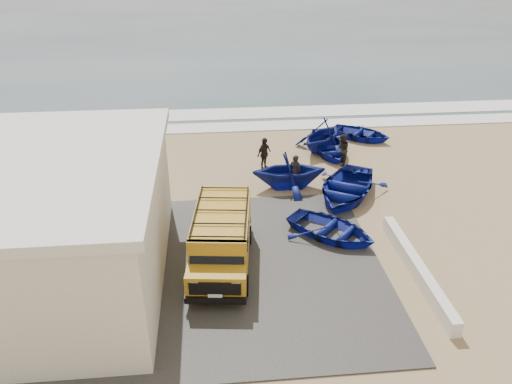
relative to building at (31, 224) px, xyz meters
name	(u,v)px	position (x,y,z in m)	size (l,w,h in m)	color
ground	(260,235)	(7.50, 2.00, -2.16)	(160.00, 160.00, 0.00)	tan
slab	(209,269)	(5.50, 0.00, -2.14)	(12.00, 10.00, 0.05)	#403E3B
ocean	(218,17)	(7.50, 58.00, -2.16)	(180.00, 88.00, 0.01)	#385166
surf_line	(239,127)	(7.50, 14.00, -2.13)	(180.00, 1.60, 0.06)	white
surf_wash	(237,114)	(7.50, 16.50, -2.14)	(180.00, 2.20, 0.04)	white
building	(31,224)	(0.00, 0.00, 0.00)	(8.40, 9.40, 4.30)	white
parapet	(417,269)	(12.50, -1.00, -1.89)	(0.35, 6.00, 0.55)	silver
van	(222,237)	(5.99, 0.31, -1.06)	(2.41, 4.96, 2.05)	#C28C1D
boat_near_left	(331,229)	(10.17, 1.60, -1.80)	(2.51, 3.51, 0.73)	navy
boat_near_right	(346,187)	(11.55, 4.78, -1.71)	(3.15, 4.41, 0.91)	navy
boat_mid_left	(289,170)	(9.20, 5.90, -1.30)	(2.83, 3.28, 1.73)	navy
boat_mid_right	(330,148)	(11.95, 9.48, -1.80)	(2.48, 3.47, 0.72)	navy
boat_far_left	(322,135)	(11.61, 10.08, -1.30)	(2.84, 3.29, 1.73)	navy
boat_far_right	(361,133)	(14.15, 11.46, -1.82)	(2.38, 3.33, 0.69)	navy
fisherman_front	(295,171)	(9.50, 5.97, -1.38)	(0.57, 0.37, 1.56)	black
fisherman_middle	(342,150)	(12.20, 8.12, -1.37)	(0.77, 0.60, 1.59)	black
fisherman_back	(264,154)	(8.31, 7.99, -1.35)	(0.95, 0.40, 1.62)	black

